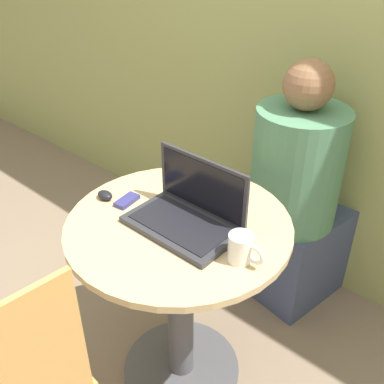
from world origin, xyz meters
TOP-DOWN VIEW (x-y plane):
  - ground_plane at (0.00, 0.00)m, footprint 12.00×12.00m
  - back_wall at (0.00, 0.92)m, footprint 7.00×0.05m
  - round_table at (0.00, 0.00)m, footprint 0.75×0.75m
  - laptop at (0.03, 0.01)m, footprint 0.36×0.22m
  - cell_phone at (-0.22, -0.03)m, footprint 0.06×0.10m
  - computer_mouse at (-0.29, -0.07)m, footprint 0.06×0.04m
  - coffee_cup at (0.27, -0.02)m, footprint 0.12×0.07m
  - person_seated at (0.08, 0.72)m, footprint 0.44×0.61m

SIDE VIEW (x-z plane):
  - ground_plane at x=0.00m, z-range 0.00..0.00m
  - person_seated at x=0.08m, z-range -0.11..1.07m
  - round_table at x=0.00m, z-range 0.13..0.89m
  - cell_phone at x=-0.22m, z-range 0.76..0.77m
  - computer_mouse at x=-0.29m, z-range 0.76..0.79m
  - coffee_cup at x=0.27m, z-range 0.76..0.85m
  - laptop at x=0.03m, z-range 0.70..0.91m
  - back_wall at x=0.00m, z-range 0.00..2.60m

